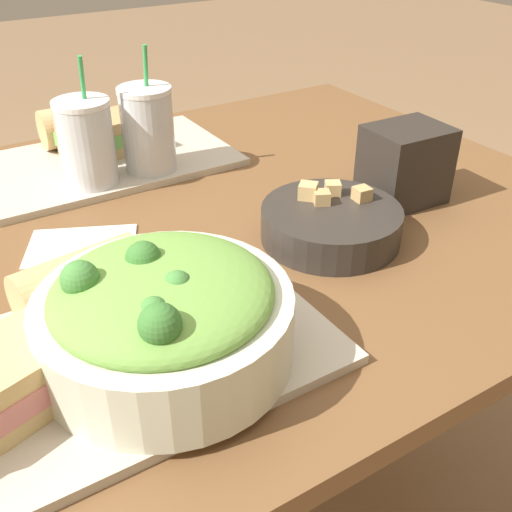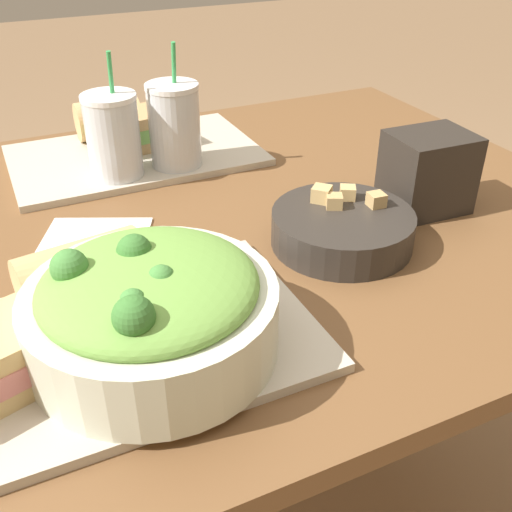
# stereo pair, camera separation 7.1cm
# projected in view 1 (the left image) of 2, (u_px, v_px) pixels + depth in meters

# --- Properties ---
(dining_table) EXTENTS (1.38, 0.92, 0.76)m
(dining_table) POSITION_uv_depth(u_px,v_px,m) (150.00, 292.00, 0.90)
(dining_table) COLOR brown
(dining_table) RESTS_ON ground_plane
(tray_near) EXTENTS (0.43, 0.27, 0.01)m
(tray_near) POSITION_uv_depth(u_px,v_px,m) (123.00, 359.00, 0.62)
(tray_near) COLOR #BCB29E
(tray_near) RESTS_ON dining_table
(tray_far) EXTENTS (0.43, 0.27, 0.01)m
(tray_far) POSITION_uv_depth(u_px,v_px,m) (106.00, 162.00, 1.06)
(tray_far) COLOR #BCB29E
(tray_far) RESTS_ON dining_table
(salad_bowl) EXTENTS (0.26, 0.26, 0.12)m
(salad_bowl) POSITION_uv_depth(u_px,v_px,m) (164.00, 315.00, 0.59)
(salad_bowl) COLOR beige
(salad_bowl) RESTS_ON tray_near
(soup_bowl) EXTENTS (0.20, 0.20, 0.07)m
(soup_bowl) POSITION_uv_depth(u_px,v_px,m) (331.00, 222.00, 0.83)
(soup_bowl) COLOR #2D2823
(soup_bowl) RESTS_ON dining_table
(baguette_near) EXTENTS (0.15, 0.09, 0.07)m
(baguette_near) POSITION_uv_depth(u_px,v_px,m) (83.00, 282.00, 0.67)
(baguette_near) COLOR tan
(baguette_near) RESTS_ON tray_near
(sandwich_far) EXTENTS (0.15, 0.12, 0.06)m
(sandwich_far) POSITION_uv_depth(u_px,v_px,m) (102.00, 136.00, 1.06)
(sandwich_far) COLOR tan
(sandwich_far) RESTS_ON tray_far
(baguette_far) EXTENTS (0.12, 0.07, 0.07)m
(baguette_far) POSITION_uv_depth(u_px,v_px,m) (75.00, 125.00, 1.10)
(baguette_far) COLOR tan
(baguette_far) RESTS_ON tray_far
(drink_cup_dark) EXTENTS (0.09, 0.09, 0.20)m
(drink_cup_dark) POSITION_uv_depth(u_px,v_px,m) (87.00, 145.00, 0.94)
(drink_cup_dark) COLOR silver
(drink_cup_dark) RESTS_ON tray_far
(drink_cup_red) EXTENTS (0.09, 0.09, 0.21)m
(drink_cup_red) POSITION_uv_depth(u_px,v_px,m) (148.00, 132.00, 0.99)
(drink_cup_red) COLOR silver
(drink_cup_red) RESTS_ON tray_far
(chip_bag) EXTENTS (0.12, 0.10, 0.12)m
(chip_bag) POSITION_uv_depth(u_px,v_px,m) (405.00, 164.00, 0.92)
(chip_bag) COLOR #28231E
(chip_bag) RESTS_ON dining_table
(napkin_folded) EXTENTS (0.18, 0.15, 0.00)m
(napkin_folded) POSITION_uv_depth(u_px,v_px,m) (82.00, 246.00, 0.83)
(napkin_folded) COLOR white
(napkin_folded) RESTS_ON dining_table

